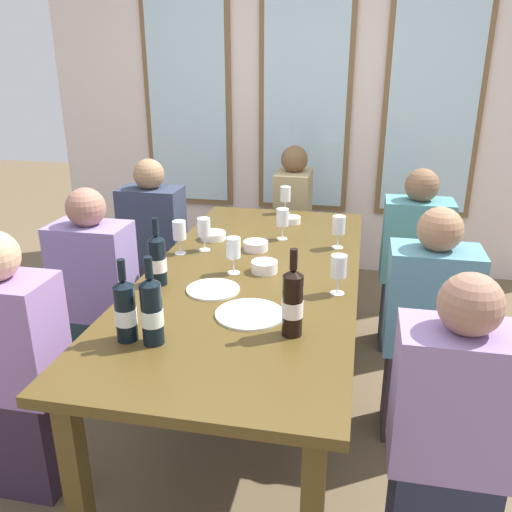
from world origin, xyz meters
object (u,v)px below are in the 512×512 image
wine_glass_3 (286,195)px  tasting_bowl_2 (264,267)px  seated_person_0 (154,249)px  seated_person_2 (15,373)px  seated_person_4 (97,301)px  tasting_bowl_3 (213,236)px  white_plate_1 (213,289)px  wine_bottle_1 (157,260)px  tasting_bowl_1 (291,220)px  wine_glass_6 (179,232)px  seated_person_6 (293,226)px  seated_person_5 (427,334)px  wine_glass_4 (339,267)px  wine_glass_5 (282,218)px  wine_glass_1 (204,229)px  wine_bottle_0 (293,302)px  wine_glass_2 (339,226)px  tasting_bowl_0 (256,246)px  seated_person_3 (449,442)px  dining_table (253,286)px  wine_bottle_3 (152,311)px  white_plate_0 (250,314)px  wine_glass_0 (233,249)px  wine_bottle_2 (125,310)px

wine_glass_3 → tasting_bowl_2: bearing=-87.2°
wine_glass_3 → seated_person_0: size_ratio=0.16×
seated_person_2 → seated_person_4: bearing=90.0°
tasting_bowl_3 → white_plate_1: bearing=-74.2°
wine_bottle_1 → tasting_bowl_3: size_ratio=2.16×
wine_bottle_1 → tasting_bowl_1: (0.45, 1.04, -0.10)m
wine_glass_6 → seated_person_6: bearing=72.0°
seated_person_4 → seated_person_5: 1.61m
wine_glass_4 → wine_glass_5: (-0.34, 0.67, 0.00)m
tasting_bowl_1 → wine_glass_1: 0.69m
wine_glass_1 → wine_bottle_0: bearing=-54.6°
wine_glass_2 → wine_glass_3: size_ratio=1.00×
tasting_bowl_0 → seated_person_3: (0.85, -1.08, -0.24)m
tasting_bowl_2 → seated_person_5: (0.75, -0.06, -0.24)m
wine_glass_1 → wine_glass_3: 0.85m
dining_table → seated_person_4: 0.82m
seated_person_0 → seated_person_6: 1.06m
dining_table → seated_person_6: size_ratio=1.98×
wine_bottle_3 → seated_person_0: seated_person_0 is taller
tasting_bowl_3 → tasting_bowl_2: bearing=-48.5°
white_plate_1 → tasting_bowl_2: bearing=55.1°
wine_bottle_0 → wine_glass_2: size_ratio=1.89×
wine_bottle_0 → seated_person_2: 1.13m
seated_person_6 → tasting_bowl_1: bearing=-83.7°
white_plate_0 → tasting_bowl_0: bearing=99.6°
white_plate_1 → seated_person_4: size_ratio=0.21×
seated_person_0 → wine_glass_5: bearing=-16.4°
wine_bottle_0 → wine_glass_3: (-0.26, 1.59, -0.01)m
tasting_bowl_0 → seated_person_3: bearing=-51.7°
wine_glass_0 → tasting_bowl_2: bearing=18.2°
wine_glass_5 → seated_person_6: size_ratio=0.16×
wine_glass_0 → wine_glass_3: same height
wine_glass_5 → seated_person_4: (-0.87, -0.53, -0.34)m
seated_person_3 → seated_person_2: bearing=177.2°
dining_table → white_plate_0: size_ratio=8.07×
tasting_bowl_1 → dining_table: bearing=-94.8°
tasting_bowl_1 → wine_glass_3: size_ratio=0.67×
white_plate_1 → seated_person_5: bearing=11.6°
tasting_bowl_3 → seated_person_3: (1.12, -1.20, -0.23)m
wine_bottle_2 → wine_glass_3: bearing=79.8°
tasting_bowl_1 → wine_glass_6: bearing=-126.8°
white_plate_0 → tasting_bowl_2: size_ratio=2.19×
white_plate_0 → white_plate_1: size_ratio=1.18×
white_plate_1 → seated_person_3: size_ratio=0.21×
white_plate_1 → seated_person_2: 0.85m
wine_glass_4 → seated_person_2: size_ratio=0.16×
wine_bottle_2 → wine_glass_5: (0.37, 1.21, 0.01)m
wine_bottle_1 → tasting_bowl_3: (0.07, 0.65, -0.09)m
wine_bottle_0 → wine_glass_0: size_ratio=1.89×
wine_glass_4 → seated_person_3: (0.40, -0.61, -0.34)m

